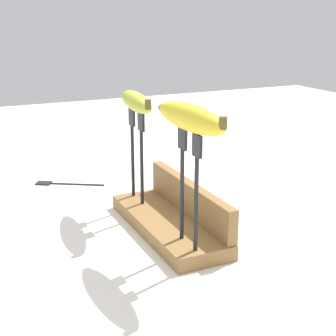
{
  "coord_description": "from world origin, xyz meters",
  "views": [
    {
      "loc": [
        0.81,
        -0.38,
        0.41
      ],
      "look_at": [
        0.0,
        0.0,
        0.13
      ],
      "focal_mm": 54.29,
      "sensor_mm": 36.0,
      "label": 1
    }
  ],
  "objects_px": {
    "fork_stand_left": "(137,147)",
    "banana_raised_left": "(136,101)",
    "banana_raised_right": "(190,117)",
    "fork_stand_right": "(189,179)",
    "fork_fallen_near": "(60,183)"
  },
  "relations": [
    {
      "from": "fork_stand_left",
      "to": "banana_raised_right",
      "type": "relative_size",
      "value": 0.95
    },
    {
      "from": "banana_raised_left",
      "to": "banana_raised_right",
      "type": "distance_m",
      "value": 0.23
    },
    {
      "from": "banana_raised_left",
      "to": "banana_raised_right",
      "type": "height_order",
      "value": "banana_raised_right"
    },
    {
      "from": "fork_stand_left",
      "to": "banana_raised_left",
      "type": "distance_m",
      "value": 0.09
    },
    {
      "from": "fork_stand_right",
      "to": "banana_raised_right",
      "type": "relative_size",
      "value": 0.98
    },
    {
      "from": "fork_stand_left",
      "to": "banana_raised_right",
      "type": "xyz_separation_m",
      "value": [
        0.23,
        -0.0,
        0.11
      ]
    },
    {
      "from": "banana_raised_left",
      "to": "fork_stand_right",
      "type": "bearing_deg",
      "value": -0.0
    },
    {
      "from": "banana_raised_right",
      "to": "fork_fallen_near",
      "type": "bearing_deg",
      "value": -167.29
    },
    {
      "from": "fork_stand_left",
      "to": "fork_stand_right",
      "type": "xyz_separation_m",
      "value": [
        0.23,
        0.0,
        0.0
      ]
    },
    {
      "from": "fork_stand_left",
      "to": "fork_stand_right",
      "type": "distance_m",
      "value": 0.23
    },
    {
      "from": "fork_stand_left",
      "to": "fork_fallen_near",
      "type": "bearing_deg",
      "value": -156.15
    },
    {
      "from": "fork_stand_left",
      "to": "fork_fallen_near",
      "type": "xyz_separation_m",
      "value": [
        -0.24,
        -0.11,
        -0.14
      ]
    },
    {
      "from": "banana_raised_right",
      "to": "fork_stand_right",
      "type": "bearing_deg",
      "value": 3.4
    },
    {
      "from": "banana_raised_left",
      "to": "fork_fallen_near",
      "type": "height_order",
      "value": "banana_raised_left"
    },
    {
      "from": "fork_stand_right",
      "to": "fork_stand_left",
      "type": "bearing_deg",
      "value": -180.0
    }
  ]
}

